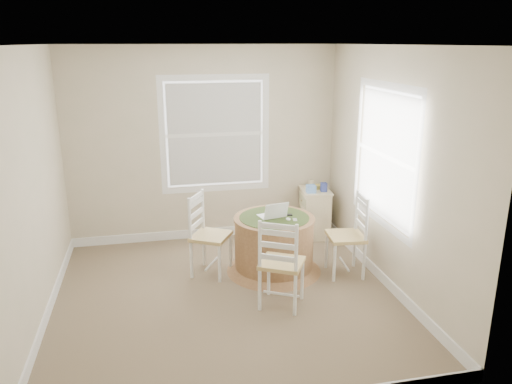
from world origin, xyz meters
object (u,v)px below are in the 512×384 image
object	(u,v)px
chair_near	(282,263)
corner_chest	(315,213)
laptop	(273,215)
chair_right	(346,236)
chair_left	(211,236)

from	to	relation	value
chair_near	corner_chest	distance (m)	2.02
chair_near	laptop	size ratio (longest dim) A/B	2.78
chair_right	chair_left	bearing A→B (deg)	-96.86
chair_near	laptop	distance (m)	0.86
chair_near	laptop	xyz separation A→B (m)	(0.11, 0.82, 0.22)
chair_left	laptop	xyz separation A→B (m)	(0.72, -0.06, 0.22)
corner_chest	chair_near	bearing A→B (deg)	-112.79
chair_left	laptop	size ratio (longest dim) A/B	2.78
laptop	corner_chest	distance (m)	1.32
corner_chest	chair_left	bearing A→B (deg)	-144.87
chair_left	laptop	distance (m)	0.76
chair_left	chair_right	world-z (taller)	same
chair_left	corner_chest	bearing A→B (deg)	-30.67
chair_left	corner_chest	distance (m)	1.81
chair_near	chair_right	bearing A→B (deg)	-120.37
chair_right	corner_chest	size ratio (longest dim) A/B	1.41
chair_left	chair_right	xyz separation A→B (m)	(1.53, -0.34, 0.00)
chair_right	chair_near	bearing A→B (deg)	-53.56
corner_chest	laptop	bearing A→B (deg)	-126.16
chair_right	laptop	distance (m)	0.88
chair_left	chair_near	size ratio (longest dim) A/B	1.00
laptop	corner_chest	world-z (taller)	laptop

